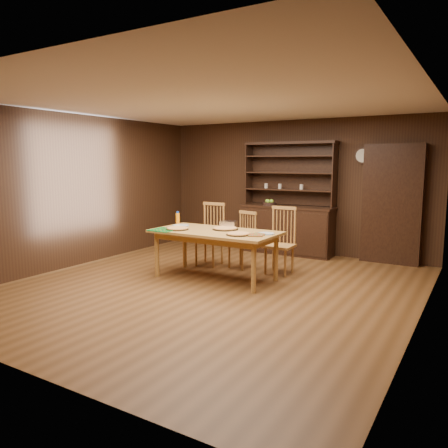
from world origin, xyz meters
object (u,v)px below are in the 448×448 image
Objects in this scene: china_hutch at (287,223)px; dining_table at (215,236)px; chair_center at (244,238)px; chair_right at (281,238)px; chair_left at (211,232)px; juice_bottle at (178,218)px.

dining_table is (-0.20, -2.34, 0.08)m from china_hutch.
chair_center is 0.69m from chair_right.
chair_left is at bearing -177.81° from chair_right.
chair_left is 0.62m from chair_center.
china_hutch is 2.27× the size of chair_center.
juice_bottle is (-1.17, -2.00, 0.25)m from china_hutch.
chair_right is at bearing -70.58° from china_hutch.
china_hutch is 2.01× the size of chair_left.
dining_table is 0.89m from chair_center.
chair_right is at bearing 17.25° from juice_bottle.
china_hutch is at bearing 85.20° from dining_table.
china_hutch is at bearing 60.04° from chair_left.
china_hutch reaches higher than chair_left.
chair_right is (1.29, 0.08, -0.00)m from chair_left.
china_hutch is 2.33m from juice_bottle.
chair_left is 5.28× the size of juice_bottle.
chair_left reaches higher than chair_center.
dining_table is at bearing -130.69° from chair_right.
dining_table is at bearing -19.55° from juice_bottle.
juice_bottle is (-1.01, -0.53, 0.34)m from chair_center.
chair_center is at bearing 178.50° from chair_right.
juice_bottle is at bearing -134.82° from chair_left.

